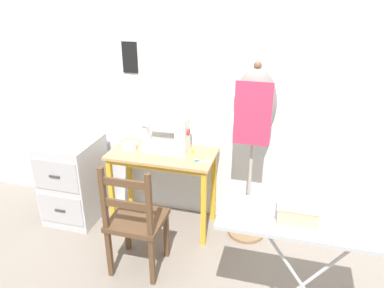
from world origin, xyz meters
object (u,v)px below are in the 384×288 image
at_px(filing_cabinet, 74,179).
at_px(dress_form, 254,116).
at_px(storage_box, 298,212).
at_px(scissors, 200,161).
at_px(thread_spool_near_machine, 193,151).
at_px(ironing_board, 311,229).
at_px(wooden_chair, 136,221).
at_px(fabric_bowl, 129,146).
at_px(sewing_machine, 168,136).

bearing_deg(filing_cabinet, dress_form, 4.66).
xyz_separation_m(filing_cabinet, storage_box, (1.96, -0.86, 0.55)).
height_order(scissors, thread_spool_near_machine, thread_spool_near_machine).
bearing_deg(ironing_board, wooden_chair, 164.67).
xyz_separation_m(filing_cabinet, ironing_board, (2.04, -0.85, 0.44)).
bearing_deg(fabric_bowl, scissors, -5.63).
xyz_separation_m(scissors, thread_spool_near_machine, (-0.10, 0.13, 0.02)).
height_order(dress_form, storage_box, dress_form).
bearing_deg(scissors, filing_cabinet, 179.99).
relative_size(thread_spool_near_machine, filing_cabinet, 0.05).
height_order(scissors, ironing_board, ironing_board).
bearing_deg(ironing_board, sewing_machine, 139.62).
height_order(wooden_chair, storage_box, storage_box).
height_order(wooden_chair, filing_cabinet, wooden_chair).
relative_size(thread_spool_near_machine, wooden_chair, 0.04).
xyz_separation_m(scissors, ironing_board, (0.84, -0.85, 0.10)).
relative_size(sewing_machine, wooden_chair, 0.43).
bearing_deg(scissors, fabric_bowl, 174.37).
bearing_deg(fabric_bowl, dress_form, 3.62).
bearing_deg(thread_spool_near_machine, ironing_board, -46.52).
distance_m(filing_cabinet, ironing_board, 2.25).
bearing_deg(dress_form, scissors, -161.77).
bearing_deg(ironing_board, fabric_bowl, 148.32).
bearing_deg(ironing_board, scissors, 134.39).
height_order(sewing_machine, wooden_chair, sewing_machine).
bearing_deg(fabric_bowl, thread_spool_near_machine, 6.75).
bearing_deg(sewing_machine, thread_spool_near_machine, 2.98).
bearing_deg(wooden_chair, dress_form, 40.89).
distance_m(sewing_machine, ironing_board, 1.50).
bearing_deg(scissors, sewing_machine, 158.88).
height_order(filing_cabinet, storage_box, storage_box).
relative_size(scissors, ironing_board, 0.14).
distance_m(dress_form, storage_box, 1.07).
distance_m(scissors, storage_box, 1.16).
bearing_deg(thread_spool_near_machine, dress_form, 0.07).
xyz_separation_m(thread_spool_near_machine, storage_box, (0.85, -0.99, 0.18)).
distance_m(sewing_machine, filing_cabinet, 1.03).
relative_size(sewing_machine, filing_cabinet, 0.52).
height_order(dress_form, ironing_board, dress_form).
xyz_separation_m(scissors, filing_cabinet, (-1.20, 0.00, -0.35)).
relative_size(fabric_bowl, scissors, 0.98).
bearing_deg(thread_spool_near_machine, fabric_bowl, -173.25).
distance_m(wooden_chair, ironing_board, 1.30).
height_order(fabric_bowl, ironing_board, ironing_board).
relative_size(wooden_chair, dress_form, 0.60).
bearing_deg(sewing_machine, ironing_board, -40.38).
bearing_deg(thread_spool_near_machine, wooden_chair, -111.97).
xyz_separation_m(fabric_bowl, scissors, (0.65, -0.06, -0.03)).
bearing_deg(ironing_board, thread_spool_near_machine, 133.48).
height_order(filing_cabinet, dress_form, dress_form).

